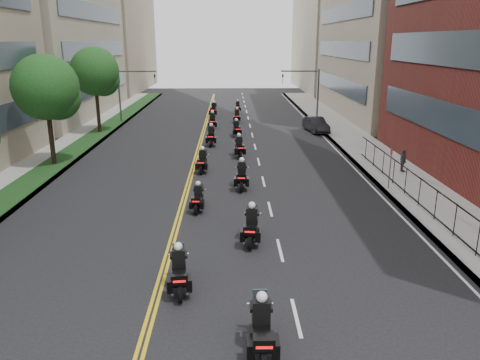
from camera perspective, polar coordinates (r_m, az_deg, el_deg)
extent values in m
cube|color=gray|center=(35.71, 16.54, 2.35)|extent=(4.00, 90.00, 0.15)
cube|color=gray|center=(36.45, -22.32, 2.07)|extent=(4.00, 90.00, 0.15)
cube|color=#143915|center=(36.15, -21.16, 2.24)|extent=(2.00, 90.00, 0.04)
cube|color=#333F4C|center=(28.50, 25.63, 4.97)|extent=(0.12, 25.80, 1.80)
cube|color=#333F4C|center=(28.08, 26.67, 12.97)|extent=(0.12, 25.80, 1.80)
cube|color=#333F4C|center=(57.63, 11.85, 11.35)|extent=(0.12, 24.08, 1.80)
cube|color=#333F4C|center=(57.42, 12.10, 15.32)|extent=(0.12, 24.08, 1.80)
cube|color=#333F4C|center=(57.49, 12.35, 19.30)|extent=(0.12, 24.08, 1.80)
cube|color=#AFAA8D|center=(88.46, 12.80, 19.19)|extent=(15.00, 28.00, 26.00)
cube|color=#333F4C|center=(58.17, -16.58, 11.07)|extent=(0.12, 24.08, 1.80)
cube|color=#333F4C|center=(57.96, -16.91, 15.00)|extent=(0.12, 24.08, 1.80)
cube|color=#333F4C|center=(58.03, -17.26, 18.94)|extent=(0.12, 24.08, 1.80)
cube|color=gray|center=(89.13, -17.23, 18.85)|extent=(16.00, 28.00, 26.00)
cube|color=black|center=(23.30, 23.91, -1.97)|extent=(0.05, 28.00, 0.05)
cube|color=black|center=(23.72, 23.55, -4.95)|extent=(0.05, 28.00, 0.05)
cylinder|color=#312216|center=(34.76, -22.10, 5.63)|extent=(0.32, 0.32, 5.11)
sphere|color=#184617|center=(34.38, -22.64, 10.40)|extent=(4.40, 4.40, 4.40)
sphere|color=#184617|center=(34.62, -21.33, 9.35)|extent=(3.08, 3.08, 3.08)
cylinder|color=#312216|center=(46.02, -16.97, 8.72)|extent=(0.32, 0.32, 5.39)
sphere|color=#184617|center=(45.73, -17.30, 12.54)|extent=(4.40, 4.40, 4.40)
sphere|color=#184617|center=(46.01, -16.35, 11.67)|extent=(3.08, 3.08, 3.08)
cylinder|color=#3F3F44|center=(51.15, 9.47, 10.06)|extent=(0.18, 0.18, 5.60)
cylinder|color=#3F3F44|center=(50.59, 7.33, 13.03)|extent=(4.00, 0.14, 0.14)
imported|color=black|center=(50.42, 5.23, 12.17)|extent=(0.16, 0.20, 1.00)
cylinder|color=#3F3F44|center=(51.61, -14.47, 9.82)|extent=(0.18, 0.18, 5.60)
cylinder|color=#3F3F44|center=(50.97, -12.44, 12.81)|extent=(4.00, 0.14, 0.14)
imported|color=black|center=(50.72, -10.34, 12.00)|extent=(0.16, 0.20, 1.00)
cylinder|color=black|center=(13.24, 2.87, -21.05)|extent=(0.16, 0.75, 0.75)
cylinder|color=black|center=(14.66, 2.39, -16.85)|extent=(0.16, 0.75, 0.75)
cube|color=black|center=(13.76, 2.63, -17.80)|extent=(0.47, 1.49, 0.44)
cube|color=silver|center=(13.95, 2.60, -18.53)|extent=(0.42, 0.61, 0.33)
cube|color=black|center=(12.90, 2.91, -19.04)|extent=(0.57, 0.46, 0.35)
cube|color=red|center=(12.72, 2.98, -19.73)|extent=(0.44, 0.03, 0.08)
cube|color=black|center=(13.51, 2.65, -15.75)|extent=(0.48, 0.31, 0.68)
sphere|color=white|center=(13.28, 2.67, -14.04)|extent=(0.32, 0.32, 0.32)
cylinder|color=black|center=(16.25, -7.35, -13.42)|extent=(0.23, 0.73, 0.72)
cylinder|color=black|center=(17.74, -7.43, -10.70)|extent=(0.23, 0.73, 0.72)
cube|color=black|center=(16.85, -7.43, -11.12)|extent=(0.60, 1.47, 0.42)
cube|color=silver|center=(17.01, -7.40, -11.76)|extent=(0.46, 0.62, 0.32)
cube|color=black|center=(15.99, -7.42, -11.72)|extent=(0.60, 0.50, 0.34)
cube|color=red|center=(15.80, -7.41, -12.17)|extent=(0.42, 0.08, 0.07)
cube|color=black|center=(16.66, -7.50, -9.43)|extent=(0.49, 0.35, 0.65)
sphere|color=white|center=(16.48, -7.56, -8.03)|extent=(0.31, 0.31, 0.31)
cylinder|color=black|center=(19.78, 1.25, -7.53)|extent=(0.23, 0.75, 0.73)
cylinder|color=black|center=(21.36, 1.59, -5.64)|extent=(0.23, 0.75, 0.73)
cube|color=black|center=(20.45, 1.43, -5.77)|extent=(0.62, 1.50, 0.43)
cube|color=silver|center=(20.60, 1.44, -6.35)|extent=(0.48, 0.64, 0.32)
cube|color=black|center=(19.55, 1.26, -6.03)|extent=(0.61, 0.51, 0.35)
cube|color=red|center=(19.35, 1.21, -6.34)|extent=(0.43, 0.08, 0.08)
cube|color=black|center=(20.30, 1.45, -4.30)|extent=(0.51, 0.35, 0.67)
sphere|color=white|center=(20.15, 1.46, -3.09)|extent=(0.31, 0.31, 0.31)
cylinder|color=black|center=(23.73, -5.33, -3.52)|extent=(0.17, 0.63, 0.63)
cylinder|color=black|center=(25.11, -4.86, -2.37)|extent=(0.17, 0.63, 0.63)
cube|color=black|center=(24.33, -5.11, -2.36)|extent=(0.48, 1.27, 0.37)
cube|color=silver|center=(24.45, -5.08, -2.79)|extent=(0.39, 0.53, 0.28)
cube|color=black|center=(23.57, -5.37, -2.43)|extent=(0.51, 0.42, 0.29)
cube|color=red|center=(23.40, -5.43, -2.63)|extent=(0.37, 0.05, 0.06)
cube|color=black|center=(24.23, -5.12, -1.30)|extent=(0.42, 0.29, 0.57)
sphere|color=white|center=(24.12, -5.14, -0.42)|extent=(0.27, 0.27, 0.27)
cylinder|color=black|center=(27.06, 0.17, -0.75)|extent=(0.19, 0.76, 0.75)
cylinder|color=black|center=(28.75, 0.26, 0.30)|extent=(0.19, 0.76, 0.75)
cube|color=black|center=(27.81, 0.22, 0.40)|extent=(0.54, 1.52, 0.44)
cube|color=silver|center=(27.94, 0.22, -0.07)|extent=(0.45, 0.63, 0.33)
cube|color=black|center=(26.89, 0.17, 0.42)|extent=(0.60, 0.49, 0.35)
cube|color=red|center=(26.67, 0.16, 0.23)|extent=(0.44, 0.06, 0.08)
cube|color=black|center=(27.72, 0.22, 1.53)|extent=(0.50, 0.33, 0.69)
sphere|color=white|center=(27.61, 0.23, 2.47)|extent=(0.32, 0.32, 0.32)
cylinder|color=black|center=(30.76, -4.75, 1.28)|extent=(0.19, 0.70, 0.70)
cylinder|color=black|center=(32.32, -4.39, 2.05)|extent=(0.19, 0.70, 0.70)
cube|color=black|center=(31.47, -4.58, 2.18)|extent=(0.52, 1.41, 0.41)
cube|color=silver|center=(31.57, -4.56, 1.79)|extent=(0.42, 0.59, 0.31)
cube|color=black|center=(30.62, -4.77, 2.24)|extent=(0.56, 0.46, 0.33)
cube|color=red|center=(30.42, -4.82, 2.10)|extent=(0.41, 0.06, 0.07)
cube|color=black|center=(31.39, -4.59, 3.10)|extent=(0.47, 0.32, 0.63)
sphere|color=white|center=(31.31, -4.60, 3.87)|extent=(0.30, 0.30, 0.30)
cylinder|color=black|center=(34.69, 0.04, 3.14)|extent=(0.21, 0.74, 0.73)
cylinder|color=black|center=(36.35, -0.26, 3.76)|extent=(0.21, 0.74, 0.73)
cube|color=black|center=(35.45, -0.11, 3.93)|extent=(0.58, 1.48, 0.43)
cube|color=silver|center=(35.56, -0.12, 3.56)|extent=(0.46, 0.62, 0.32)
cube|color=black|center=(34.57, 0.04, 4.03)|extent=(0.59, 0.50, 0.34)
cube|color=red|center=(34.35, 0.08, 3.92)|extent=(0.43, 0.07, 0.07)
cube|color=black|center=(35.39, -0.12, 4.79)|extent=(0.50, 0.34, 0.66)
sphere|color=white|center=(35.31, -0.13, 5.51)|extent=(0.31, 0.31, 0.31)
cylinder|color=black|center=(38.69, -3.57, 4.54)|extent=(0.16, 0.76, 0.75)
cylinder|color=black|center=(40.43, -3.45, 5.07)|extent=(0.16, 0.76, 0.75)
cube|color=black|center=(39.50, -3.52, 5.25)|extent=(0.48, 1.50, 0.44)
cube|color=silver|center=(39.60, -3.51, 4.91)|extent=(0.43, 0.61, 0.33)
cube|color=black|center=(38.58, -3.59, 5.38)|extent=(0.58, 0.47, 0.35)
cube|color=red|center=(38.35, -3.60, 5.28)|extent=(0.44, 0.04, 0.08)
cube|color=black|center=(39.45, -3.53, 6.06)|extent=(0.49, 0.31, 0.69)
sphere|color=white|center=(39.38, -3.54, 6.73)|extent=(0.32, 0.32, 0.32)
cylinder|color=black|center=(42.51, -0.31, 5.61)|extent=(0.22, 0.68, 0.67)
cylinder|color=black|center=(44.04, -0.60, 6.00)|extent=(0.22, 0.68, 0.67)
cube|color=black|center=(43.22, -0.46, 6.17)|extent=(0.58, 1.37, 0.39)
cube|color=silver|center=(43.31, -0.46, 5.89)|extent=(0.44, 0.59, 0.30)
cube|color=black|center=(42.41, -0.31, 6.29)|extent=(0.56, 0.48, 0.32)
cube|color=red|center=(42.21, -0.27, 6.22)|extent=(0.40, 0.08, 0.07)
cube|color=black|center=(43.18, -0.47, 6.82)|extent=(0.47, 0.33, 0.61)
sphere|color=white|center=(43.13, -0.47, 7.37)|extent=(0.29, 0.29, 0.29)
cylinder|color=black|center=(46.09, -3.39, 6.50)|extent=(0.16, 0.75, 0.75)
cylinder|color=black|center=(47.82, -3.34, 6.87)|extent=(0.16, 0.75, 0.75)
cube|color=black|center=(46.90, -3.37, 7.06)|extent=(0.48, 1.49, 0.44)
cube|color=silver|center=(47.00, -3.36, 6.76)|extent=(0.43, 0.61, 0.33)
cube|color=black|center=(45.99, -3.40, 7.20)|extent=(0.58, 0.47, 0.35)
cube|color=red|center=(45.77, -3.40, 7.12)|extent=(0.44, 0.04, 0.08)
cube|color=black|center=(46.87, -3.38, 7.73)|extent=(0.49, 0.31, 0.68)
sphere|color=white|center=(46.81, -3.39, 8.29)|extent=(0.32, 0.32, 0.32)
cylinder|color=black|center=(50.07, -0.38, 7.28)|extent=(0.15, 0.66, 0.65)
cylinder|color=black|center=(51.59, -0.37, 7.56)|extent=(0.15, 0.66, 0.65)
cube|color=black|center=(50.79, -0.38, 7.72)|extent=(0.43, 1.30, 0.38)
cube|color=silver|center=(50.87, -0.38, 7.49)|extent=(0.38, 0.54, 0.29)
cube|color=black|center=(50.00, -0.38, 7.85)|extent=(0.51, 0.41, 0.31)
cube|color=red|center=(49.80, -0.38, 7.79)|extent=(0.38, 0.04, 0.07)
cube|color=black|center=(50.76, -0.38, 8.27)|extent=(0.43, 0.28, 0.60)
sphere|color=white|center=(50.72, -0.38, 8.72)|extent=(0.28, 0.28, 0.28)
cylinder|color=black|center=(53.83, -3.35, 7.97)|extent=(0.24, 0.77, 0.76)
cylinder|color=black|center=(55.57, -3.07, 8.25)|extent=(0.24, 0.77, 0.76)
cube|color=black|center=(54.66, -3.21, 8.43)|extent=(0.64, 1.55, 0.44)
cube|color=silver|center=(54.75, -3.20, 8.18)|extent=(0.49, 0.66, 0.33)
cube|color=black|center=(53.75, -3.36, 8.58)|extent=(0.63, 0.53, 0.36)
cube|color=red|center=(53.52, -3.40, 8.52)|extent=(0.45, 0.09, 0.08)
cube|color=black|center=(54.63, -3.21, 9.02)|extent=(0.52, 0.37, 0.69)
sphere|color=white|center=(54.59, -3.22, 9.51)|extent=(0.32, 0.32, 0.32)
cylinder|color=black|center=(57.33, -0.25, 8.46)|extent=(0.15, 0.64, 0.63)
cylinder|color=black|center=(58.80, -0.31, 8.67)|extent=(0.15, 0.64, 0.63)
cube|color=black|center=(58.03, -0.28, 8.82)|extent=(0.43, 1.27, 0.37)
cube|color=silver|center=(58.11, -0.28, 8.62)|extent=(0.37, 0.52, 0.28)
cube|color=black|center=(57.26, -0.25, 8.94)|extent=(0.49, 0.40, 0.30)
cube|color=red|center=(57.07, -0.24, 8.90)|extent=(0.37, 0.04, 0.07)
cube|color=black|center=(58.01, -0.28, 9.29)|extent=(0.42, 0.27, 0.58)
sphere|color=white|center=(57.98, -0.29, 9.67)|extent=(0.27, 0.27, 0.27)
imported|color=black|center=(45.86, 9.23, 6.68)|extent=(2.11, 4.44, 1.40)
imported|color=#39383F|center=(32.56, 19.27, 2.22)|extent=(0.38, 0.87, 1.46)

